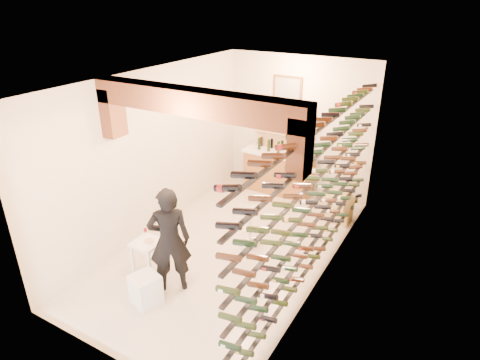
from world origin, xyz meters
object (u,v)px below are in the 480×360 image
at_px(person, 169,241).
at_px(chrome_barstool, 250,224).
at_px(tasting_table, 147,247).
at_px(crate_lower, 338,213).
at_px(wine_rack, 315,193).
at_px(white_stool, 146,289).
at_px(back_counter, 278,171).

bearing_deg(person, chrome_barstool, -144.70).
distance_m(tasting_table, crate_lower, 4.08).
xyz_separation_m(tasting_table, chrome_barstool, (1.05, 1.65, -0.09)).
bearing_deg(person, wine_rack, -179.82).
bearing_deg(white_stool, person, 75.40).
bearing_deg(white_stool, tasting_table, 127.64).
height_order(back_counter, person, person).
bearing_deg(back_counter, chrome_barstool, -77.44).
xyz_separation_m(tasting_table, crate_lower, (2.22, 3.41, -0.38)).
bearing_deg(chrome_barstool, person, -105.53).
height_order(person, crate_lower, person).
bearing_deg(white_stool, chrome_barstool, 74.67).
height_order(tasting_table, person, person).
height_order(tasting_table, white_stool, tasting_table).
bearing_deg(person, tasting_table, -47.55).
distance_m(white_stool, crate_lower, 4.36).
bearing_deg(crate_lower, chrome_barstool, -123.70).
bearing_deg(crate_lower, person, -115.34).
height_order(back_counter, crate_lower, back_counter).
bearing_deg(tasting_table, chrome_barstool, 57.05).
xyz_separation_m(white_stool, chrome_barstool, (0.61, 2.22, 0.20)).
height_order(white_stool, crate_lower, white_stool).
bearing_deg(wine_rack, chrome_barstool, 168.21).
bearing_deg(back_counter, person, -89.34).
bearing_deg(chrome_barstool, crate_lower, 56.30).
bearing_deg(crate_lower, tasting_table, -123.13).
bearing_deg(crate_lower, wine_rack, -86.30).
xyz_separation_m(back_counter, tasting_table, (-0.52, -4.03, 0.00)).
distance_m(wine_rack, chrome_barstool, 1.73).
xyz_separation_m(wine_rack, chrome_barstool, (-1.30, 0.27, -1.10)).
xyz_separation_m(white_stool, person, (0.13, 0.49, 0.66)).
relative_size(wine_rack, back_counter, 3.35).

